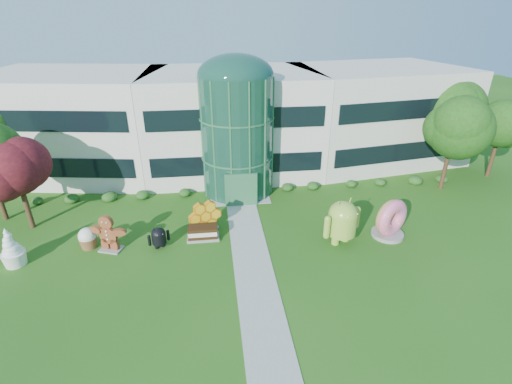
{
  "coord_description": "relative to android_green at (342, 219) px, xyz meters",
  "views": [
    {
      "loc": [
        -2.13,
        -17.68,
        14.26
      ],
      "look_at": [
        0.84,
        6.0,
        2.6
      ],
      "focal_mm": 26.0,
      "sensor_mm": 36.0,
      "label": 1
    }
  ],
  "objects": [
    {
      "name": "ground",
      "position": [
        -6.26,
        -2.83,
        -1.78
      ],
      "size": [
        140.0,
        140.0,
        0.0
      ],
      "primitive_type": "plane",
      "color": "#215114",
      "rests_on": "ground"
    },
    {
      "name": "building",
      "position": [
        -6.26,
        15.17,
        2.87
      ],
      "size": [
        46.0,
        15.0,
        9.3
      ],
      "primitive_type": null,
      "color": "beige",
      "rests_on": "ground"
    },
    {
      "name": "atrium",
      "position": [
        -6.26,
        9.17,
        3.12
      ],
      "size": [
        6.0,
        6.0,
        9.8
      ],
      "primitive_type": "cylinder",
      "color": "#194738",
      "rests_on": "ground"
    },
    {
      "name": "walkway",
      "position": [
        -6.26,
        -0.83,
        -1.76
      ],
      "size": [
        2.4,
        20.0,
        0.04
      ],
      "primitive_type": "cube",
      "color": "#9E9E93",
      "rests_on": "ground"
    },
    {
      "name": "tree_red",
      "position": [
        -21.76,
        4.67,
        1.22
      ],
      "size": [
        4.0,
        4.0,
        6.0
      ],
      "primitive_type": null,
      "color": "#3F0C14",
      "rests_on": "ground"
    },
    {
      "name": "trees_backdrop",
      "position": [
        -6.26,
        10.17,
        2.42
      ],
      "size": [
        52.0,
        8.0,
        8.4
      ],
      "primitive_type": null,
      "color": "#1C4310",
      "rests_on": "ground"
    },
    {
      "name": "android_green",
      "position": [
        0.0,
        0.0,
        0.0
      ],
      "size": [
        3.72,
        3.16,
        3.57
      ],
      "primitive_type": null,
      "rotation": [
        0.0,
        0.0,
        0.4
      ],
      "color": "#90B73A",
      "rests_on": "ground"
    },
    {
      "name": "android_black",
      "position": [
        -12.21,
        0.86,
        -0.91
      ],
      "size": [
        1.81,
        1.55,
        1.74
      ],
      "primitive_type": null,
      "rotation": [
        0.0,
        0.0,
        0.4
      ],
      "color": "black",
      "rests_on": "ground"
    },
    {
      "name": "donut",
      "position": [
        3.56,
        0.34,
        -0.35
      ],
      "size": [
        3.07,
        2.45,
        2.88
      ],
      "primitive_type": null,
      "rotation": [
        0.0,
        0.0,
        0.48
      ],
      "color": "pink",
      "rests_on": "ground"
    },
    {
      "name": "gingerbread",
      "position": [
        -15.39,
        0.98,
        -0.48
      ],
      "size": [
        3.03,
        1.96,
        2.61
      ],
      "primitive_type": null,
      "rotation": [
        0.0,
        0.0,
        -0.34
      ],
      "color": "brown",
      "rests_on": "ground"
    },
    {
      "name": "ice_cream_sandwich",
      "position": [
        -9.33,
        1.56,
        -1.29
      ],
      "size": [
        2.21,
        1.12,
        0.98
      ],
      "primitive_type": null,
      "rotation": [
        0.0,
        0.0,
        -0.01
      ],
      "color": "black",
      "rests_on": "ground"
    },
    {
      "name": "honeycomb",
      "position": [
        -9.14,
        2.81,
        -0.78
      ],
      "size": [
        2.7,
        1.8,
        2.0
      ],
      "primitive_type": null,
      "rotation": [
        0.0,
        0.0,
        0.38
      ],
      "color": "yellow",
      "rests_on": "ground"
    },
    {
      "name": "froyo",
      "position": [
        -20.94,
        0.07,
        -0.49
      ],
      "size": [
        1.52,
        1.52,
        2.6
      ],
      "primitive_type": null,
      "rotation": [
        0.0,
        0.0,
        -0.01
      ],
      "color": "white",
      "rests_on": "ground"
    },
    {
      "name": "cupcake",
      "position": [
        -16.91,
        1.46,
        -1.04
      ],
      "size": [
        1.51,
        1.51,
        1.48
      ],
      "primitive_type": null,
      "rotation": [
        0.0,
        0.0,
        0.25
      ],
      "color": "white",
      "rests_on": "ground"
    }
  ]
}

